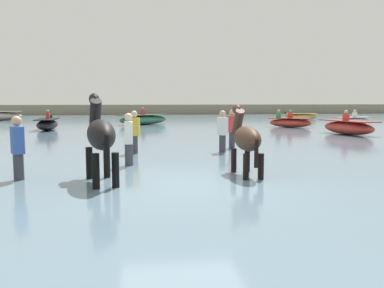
{
  "coord_description": "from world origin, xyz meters",
  "views": [
    {
      "loc": [
        -0.91,
        -7.67,
        1.94
      ],
      "look_at": [
        0.49,
        2.25,
        0.85
      ],
      "focal_mm": 37.83,
      "sensor_mm": 36.0,
      "label": 1
    }
  ],
  "objects_px": {
    "horse_trailing_black": "(100,137)",
    "person_wading_close": "(222,135)",
    "horse_lead_dark_bay": "(246,140)",
    "boat_distant_east": "(144,120)",
    "boat_near_port": "(301,117)",
    "boat_near_starboard": "(348,127)",
    "person_wading_mid": "(129,144)",
    "person_onlooker_right": "(134,136)",
    "boat_mid_outer": "(354,121)",
    "person_onlooker_left": "(232,132)",
    "boat_far_inshore": "(47,124)",
    "boat_mid_channel": "(290,122)",
    "person_spectator_far": "(18,154)"
  },
  "relations": [
    {
      "from": "boat_near_port",
      "to": "person_onlooker_right",
      "type": "height_order",
      "value": "person_onlooker_right"
    },
    {
      "from": "boat_far_inshore",
      "to": "person_onlooker_left",
      "type": "xyz_separation_m",
      "value": [
        7.86,
        -9.32,
        0.21
      ]
    },
    {
      "from": "boat_near_port",
      "to": "person_spectator_far",
      "type": "relative_size",
      "value": 1.69
    },
    {
      "from": "boat_near_starboard",
      "to": "boat_mid_channel",
      "type": "bearing_deg",
      "value": 99.05
    },
    {
      "from": "boat_far_inshore",
      "to": "boat_near_starboard",
      "type": "height_order",
      "value": "boat_near_starboard"
    },
    {
      "from": "boat_mid_channel",
      "to": "person_onlooker_right",
      "type": "distance_m",
      "value": 13.89
    },
    {
      "from": "person_wading_mid",
      "to": "horse_trailing_black",
      "type": "bearing_deg",
      "value": -104.42
    },
    {
      "from": "horse_trailing_black",
      "to": "boat_near_port",
      "type": "xyz_separation_m",
      "value": [
        13.98,
        23.22,
        -0.62
      ]
    },
    {
      "from": "boat_near_port",
      "to": "boat_mid_outer",
      "type": "distance_m",
      "value": 6.94
    },
    {
      "from": "person_wading_close",
      "to": "person_spectator_far",
      "type": "bearing_deg",
      "value": -143.46
    },
    {
      "from": "horse_lead_dark_bay",
      "to": "boat_mid_channel",
      "type": "xyz_separation_m",
      "value": [
        6.71,
        14.42,
        -0.45
      ]
    },
    {
      "from": "person_onlooker_right",
      "to": "person_spectator_far",
      "type": "bearing_deg",
      "value": -121.36
    },
    {
      "from": "boat_near_starboard",
      "to": "boat_near_port",
      "type": "height_order",
      "value": "boat_near_starboard"
    },
    {
      "from": "boat_far_inshore",
      "to": "person_onlooker_right",
      "type": "relative_size",
      "value": 1.76
    },
    {
      "from": "boat_near_starboard",
      "to": "person_wading_close",
      "type": "height_order",
      "value": "person_wading_close"
    },
    {
      "from": "boat_mid_outer",
      "to": "person_wading_mid",
      "type": "height_order",
      "value": "person_wading_mid"
    },
    {
      "from": "boat_near_port",
      "to": "person_wading_mid",
      "type": "bearing_deg",
      "value": -122.38
    },
    {
      "from": "boat_mid_outer",
      "to": "person_wading_mid",
      "type": "relative_size",
      "value": 1.61
    },
    {
      "from": "horse_lead_dark_bay",
      "to": "person_wading_mid",
      "type": "relative_size",
      "value": 1.13
    },
    {
      "from": "horse_lead_dark_bay",
      "to": "person_wading_close",
      "type": "height_order",
      "value": "horse_lead_dark_bay"
    },
    {
      "from": "boat_distant_east",
      "to": "person_onlooker_left",
      "type": "relative_size",
      "value": 2.22
    },
    {
      "from": "boat_near_port",
      "to": "person_onlooker_right",
      "type": "distance_m",
      "value": 23.22
    },
    {
      "from": "person_onlooker_right",
      "to": "person_onlooker_left",
      "type": "bearing_deg",
      "value": 17.3
    },
    {
      "from": "horse_lead_dark_bay",
      "to": "boat_mid_channel",
      "type": "bearing_deg",
      "value": 65.04
    },
    {
      "from": "boat_mid_outer",
      "to": "person_wading_mid",
      "type": "xyz_separation_m",
      "value": [
        -14.09,
        -14.33,
        0.25
      ]
    },
    {
      "from": "horse_lead_dark_bay",
      "to": "boat_distant_east",
      "type": "distance_m",
      "value": 18.47
    },
    {
      "from": "horse_trailing_black",
      "to": "boat_mid_outer",
      "type": "relative_size",
      "value": 0.8
    },
    {
      "from": "boat_far_inshore",
      "to": "boat_distant_east",
      "type": "relative_size",
      "value": 0.79
    },
    {
      "from": "boat_far_inshore",
      "to": "boat_near_starboard",
      "type": "distance_m",
      "value": 15.3
    },
    {
      "from": "boat_far_inshore",
      "to": "boat_mid_channel",
      "type": "relative_size",
      "value": 1.12
    },
    {
      "from": "horse_lead_dark_bay",
      "to": "person_wading_mid",
      "type": "xyz_separation_m",
      "value": [
        -2.48,
        1.64,
        -0.22
      ]
    },
    {
      "from": "boat_mid_outer",
      "to": "person_onlooker_right",
      "type": "xyz_separation_m",
      "value": [
        -13.96,
        -12.09,
        0.25
      ]
    },
    {
      "from": "horse_trailing_black",
      "to": "person_wading_close",
      "type": "relative_size",
      "value": 1.28
    },
    {
      "from": "boat_mid_channel",
      "to": "person_onlooker_right",
      "type": "xyz_separation_m",
      "value": [
        -9.06,
        -10.53,
        0.23
      ]
    },
    {
      "from": "boat_distant_east",
      "to": "person_onlooker_left",
      "type": "xyz_separation_m",
      "value": [
        2.64,
        -13.5,
        0.19
      ]
    },
    {
      "from": "boat_distant_east",
      "to": "boat_near_port",
      "type": "distance_m",
      "value": 13.52
    },
    {
      "from": "boat_far_inshore",
      "to": "person_wading_close",
      "type": "relative_size",
      "value": 1.76
    },
    {
      "from": "boat_near_starboard",
      "to": "horse_trailing_black",
      "type": "bearing_deg",
      "value": -137.44
    },
    {
      "from": "person_onlooker_left",
      "to": "person_onlooker_right",
      "type": "relative_size",
      "value": 1.0
    },
    {
      "from": "boat_far_inshore",
      "to": "person_spectator_far",
      "type": "distance_m",
      "value": 14.29
    },
    {
      "from": "horse_lead_dark_bay",
      "to": "boat_near_port",
      "type": "distance_m",
      "value": 25.4
    },
    {
      "from": "boat_near_starboard",
      "to": "person_wading_mid",
      "type": "bearing_deg",
      "value": -142.5
    },
    {
      "from": "person_onlooker_left",
      "to": "person_spectator_far",
      "type": "bearing_deg",
      "value": -139.22
    },
    {
      "from": "horse_trailing_black",
      "to": "person_wading_close",
      "type": "distance_m",
      "value": 5.31
    },
    {
      "from": "boat_near_port",
      "to": "person_onlooker_left",
      "type": "xyz_separation_m",
      "value": [
        -10.1,
        -18.0,
        0.25
      ]
    },
    {
      "from": "boat_mid_channel",
      "to": "boat_mid_outer",
      "type": "bearing_deg",
      "value": 17.65
    },
    {
      "from": "boat_near_starboard",
      "to": "boat_near_port",
      "type": "relative_size",
      "value": 1.16
    },
    {
      "from": "boat_near_port",
      "to": "person_onlooker_left",
      "type": "relative_size",
      "value": 1.69
    },
    {
      "from": "boat_distant_east",
      "to": "person_onlooker_left",
      "type": "distance_m",
      "value": 13.75
    },
    {
      "from": "boat_near_port",
      "to": "person_wading_close",
      "type": "height_order",
      "value": "person_wading_close"
    }
  ]
}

